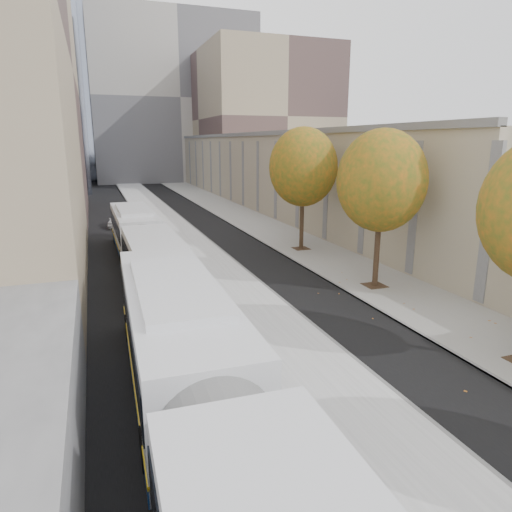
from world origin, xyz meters
name	(u,v)px	position (x,y,z in m)	size (l,w,h in m)	color
bus_platform	(184,245)	(-3.88, 35.00, 0.07)	(4.25, 150.00, 0.15)	#B1B1B1
sidewalk	(285,238)	(4.12, 35.00, 0.04)	(4.75, 150.00, 0.08)	gray
building_tan	(279,166)	(15.50, 64.00, 4.00)	(18.00, 92.00, 8.00)	gray
building_far_block	(172,101)	(6.00, 96.00, 15.00)	(30.00, 18.00, 30.00)	#A19C95
tree_d	(381,181)	(3.60, 22.00, 5.47)	(4.40, 4.40, 7.60)	#311F15
tree_e	(303,167)	(3.60, 31.00, 5.69)	(4.60, 4.60, 7.92)	#311F15
bus_near	(205,407)	(-7.88, 11.44, 1.72)	(3.22, 18.90, 3.14)	silver
bus_far	(141,240)	(-7.33, 30.41, 1.56)	(2.75, 17.14, 2.85)	silver
distant_car	(118,220)	(-7.93, 44.67, 0.61)	(1.44, 3.57, 1.22)	white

